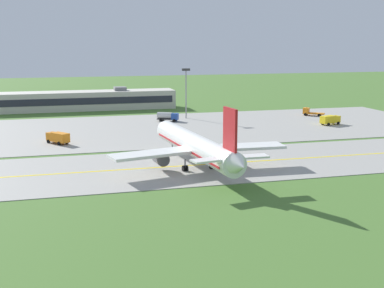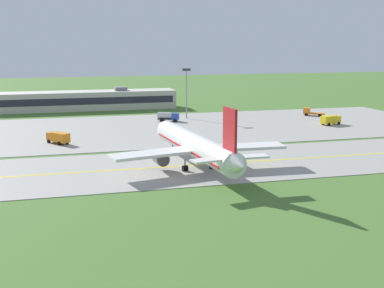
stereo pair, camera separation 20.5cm
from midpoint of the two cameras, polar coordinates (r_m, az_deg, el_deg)
ground_plane at (r=95.91m, az=-0.23°, el=-2.41°), size 500.00×500.00×0.00m
taxiway_strip at (r=95.90m, az=-0.23°, el=-2.38°), size 240.00×28.00×0.10m
apron_pad at (r=138.23m, az=-0.71°, el=1.83°), size 140.00×52.00×0.10m
taxiway_centreline at (r=95.89m, az=-0.23°, el=-2.35°), size 220.00×0.60×0.01m
airplane_lead at (r=93.21m, az=0.36°, el=-0.21°), size 32.38×39.66×12.70m
service_truck_baggage at (r=146.97m, az=14.82°, el=2.61°), size 6.34×3.71×2.60m
service_truck_fuel at (r=119.58m, az=-14.49°, el=0.71°), size 5.22×6.04×2.60m
service_truck_catering at (r=163.78m, az=12.76°, el=3.43°), size 6.34×5.50×2.59m
service_truck_pushback at (r=148.47m, az=-2.70°, el=3.05°), size 6.27×4.57×2.65m
terminal_building at (r=177.44m, az=-11.73°, el=4.68°), size 60.32×10.12×7.33m
apron_light_mast at (r=153.33m, az=-0.70°, el=6.26°), size 2.40×0.50×14.70m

